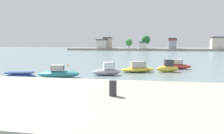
{
  "coord_description": "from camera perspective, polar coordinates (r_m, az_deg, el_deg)",
  "views": [
    {
      "loc": [
        0.49,
        -15.75,
        4.1
      ],
      "look_at": [
        -5.56,
        15.62,
        0.64
      ],
      "focal_mm": 35.61,
      "sensor_mm": 36.0,
      "label": 1
    }
  ],
  "objects": [
    {
      "name": "moored_boat_0",
      "position": [
        25.06,
        -22.55,
        -2.47
      ],
      "size": [
        3.61,
        1.94,
        1.11
      ],
      "rotation": [
        0.0,
        0.0,
        0.25
      ],
      "color": "#3856A8",
      "rests_on": "ground"
    },
    {
      "name": "mooring_buoy_0",
      "position": [
        40.55,
        -11.28,
        0.47
      ],
      "size": [
        0.29,
        0.29,
        0.29
      ],
      "primitive_type": "sphere",
      "color": "orange",
      "rests_on": "ground"
    },
    {
      "name": "distant_shoreline",
      "position": [
        123.52,
        10.15,
        5.29
      ],
      "size": [
        97.02,
        8.71,
        8.28
      ],
      "color": "gray",
      "rests_on": "ground"
    },
    {
      "name": "moored_boat_3",
      "position": [
        31.51,
        6.65,
        -0.36
      ],
      "size": [
        5.3,
        3.75,
        1.54
      ],
      "rotation": [
        0.0,
        0.0,
        0.44
      ],
      "color": "yellow",
      "rests_on": "ground"
    },
    {
      "name": "seawall_embankment",
      "position": [
        8.05,
        6.91,
        -15.53
      ],
      "size": [
        68.51,
        6.96,
        2.25
      ],
      "primitive_type": "cube",
      "color": "#9E998C",
      "rests_on": "ground"
    },
    {
      "name": "moored_boat_2",
      "position": [
        28.37,
        -1.25,
        -0.95
      ],
      "size": [
        4.03,
        2.85,
        1.67
      ],
      "rotation": [
        0.0,
        0.0,
        0.43
      ],
      "color": "#9E9EA3",
      "rests_on": "ground"
    },
    {
      "name": "ground_plane",
      "position": [
        16.28,
        8.94,
        -8.47
      ],
      "size": [
        400.0,
        400.0,
        0.0
      ],
      "primitive_type": "plane",
      "color": "slate"
    },
    {
      "name": "moored_boat_5",
      "position": [
        36.7,
        16.19,
        0.35
      ],
      "size": [
        4.83,
        2.19,
        1.52
      ],
      "rotation": [
        0.0,
        0.0,
        0.1
      ],
      "color": "#C63833",
      "rests_on": "ground"
    },
    {
      "name": "moored_boat_1",
      "position": [
        26.91,
        -13.52,
        -1.61
      ],
      "size": [
        5.14,
        3.05,
        1.53
      ],
      "rotation": [
        0.0,
        0.0,
        0.26
      ],
      "color": "teal",
      "rests_on": "ground"
    },
    {
      "name": "moored_boat_4",
      "position": [
        32.41,
        14.12,
        -0.2
      ],
      "size": [
        3.42,
        2.15,
        1.75
      ],
      "rotation": [
        0.0,
        0.0,
        0.38
      ],
      "color": "yellow",
      "rests_on": "ground"
    },
    {
      "name": "mooring_bollard",
      "position": [
        7.79,
        0.22,
        -5.49
      ],
      "size": [
        0.26,
        0.26,
        0.54
      ],
      "primitive_type": "cylinder",
      "color": "#2D2D33",
      "rests_on": "seawall_embankment"
    }
  ]
}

